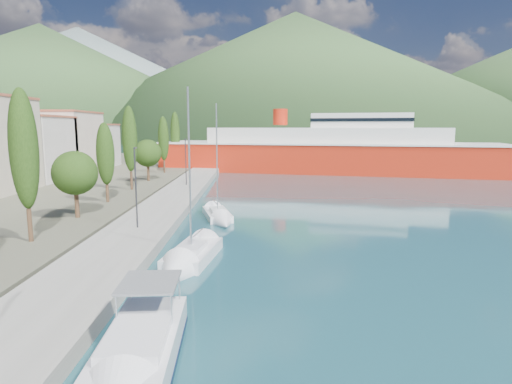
{
  "coord_description": "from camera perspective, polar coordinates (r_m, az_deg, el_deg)",
  "views": [
    {
      "loc": [
        -0.25,
        -17.77,
        8.32
      ],
      "look_at": [
        0.0,
        14.0,
        3.5
      ],
      "focal_mm": 30.0,
      "sensor_mm": 36.0,
      "label": 1
    }
  ],
  "objects": [
    {
      "name": "ferry",
      "position": [
        81.47,
        9.37,
        5.31
      ],
      "size": [
        63.73,
        28.3,
        12.39
      ],
      "color": "red",
      "rests_on": "ground"
    },
    {
      "name": "town_buildings",
      "position": [
        63.28,
        -30.69,
        4.93
      ],
      "size": [
        9.2,
        69.2,
        11.3
      ],
      "color": "beige",
      "rests_on": "land_strip"
    },
    {
      "name": "sailboat_mid",
      "position": [
        38.15,
        -4.77,
        -3.57
      ],
      "size": [
        3.82,
        8.06,
        11.23
      ],
      "color": "silver",
      "rests_on": "ground"
    },
    {
      "name": "ground",
      "position": [
        138.02,
        -0.35,
        5.17
      ],
      "size": [
        1400.0,
        1400.0,
        0.0
      ],
      "primitive_type": "plane",
      "color": "#1C4953"
    },
    {
      "name": "sailboat_near",
      "position": [
        25.93,
        -9.66,
        -9.49
      ],
      "size": [
        3.71,
        8.39,
        11.64
      ],
      "color": "silver",
      "rests_on": "ground"
    },
    {
      "name": "lamp_posts",
      "position": [
        34.41,
        -15.18,
        1.25
      ],
      "size": [
        0.15,
        45.03,
        6.06
      ],
      "color": "#2D2D33",
      "rests_on": "quay"
    },
    {
      "name": "hills_far",
      "position": [
        655.12,
        12.18,
        14.49
      ],
      "size": [
        1480.0,
        900.0,
        180.0
      ],
      "color": "slate",
      "rests_on": "ground"
    },
    {
      "name": "motor_cruiser",
      "position": [
        15.31,
        -16.17,
        -22.36
      ],
      "size": [
        2.87,
        8.72,
        3.18
      ],
      "color": "black",
      "rests_on": "ground"
    },
    {
      "name": "tree_row",
      "position": [
        52.33,
        -17.13,
        5.37
      ],
      "size": [
        3.88,
        65.57,
        10.57
      ],
      "color": "#47301E",
      "rests_on": "land_strip"
    },
    {
      "name": "quay",
      "position": [
        45.33,
        -11.58,
        -1.61
      ],
      "size": [
        5.0,
        88.0,
        0.8
      ],
      "primitive_type": "cube",
      "color": "gray",
      "rests_on": "ground"
    },
    {
      "name": "hills_near",
      "position": [
        404.52,
        14.05,
        14.17
      ],
      "size": [
        1010.0,
        520.0,
        115.0
      ],
      "color": "#33532A",
      "rests_on": "ground"
    }
  ]
}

